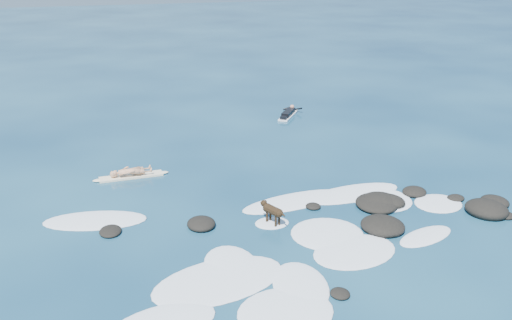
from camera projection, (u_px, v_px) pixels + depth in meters
name	position (u px, v px, depth m)	size (l,w,h in m)	color
ground	(304.00, 229.00, 17.75)	(160.00, 160.00, 0.00)	#0A2642
reef_rocks	(396.00, 209.00, 18.81)	(13.58, 5.89, 0.56)	black
breaking_foam	(290.00, 242.00, 16.93)	(14.09, 8.62, 0.12)	white
standing_surfer_rig	(130.00, 162.00, 21.51)	(2.86, 0.59, 1.63)	#F6EAC5
paddling_surfer_rig	(288.00, 113.00, 29.68)	(1.76, 2.18, 0.42)	white
dog	(272.00, 210.00, 17.87)	(0.61, 1.09, 0.73)	black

